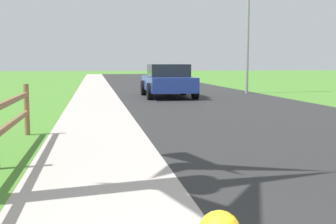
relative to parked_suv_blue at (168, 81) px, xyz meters
name	(u,v)px	position (x,y,z in m)	size (l,w,h in m)	color
ground_plane	(112,89)	(-2.15, 7.00, -0.72)	(120.00, 120.00, 0.00)	#49822D
road_asphalt	(166,86)	(1.35, 9.00, -0.71)	(7.00, 66.00, 0.01)	#292929
curb_concrete	(62,87)	(-5.15, 9.00, -0.71)	(6.00, 66.00, 0.01)	#B6AAA1
grass_verge	(37,87)	(-6.65, 9.00, -0.71)	(5.00, 66.00, 0.00)	#49822D
parked_suv_blue	(168,81)	(0.00, 0.00, 0.00)	(2.14, 4.27, 1.44)	navy
street_lamp	(250,21)	(4.35, 1.75, 2.78)	(1.17, 0.20, 5.83)	gray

